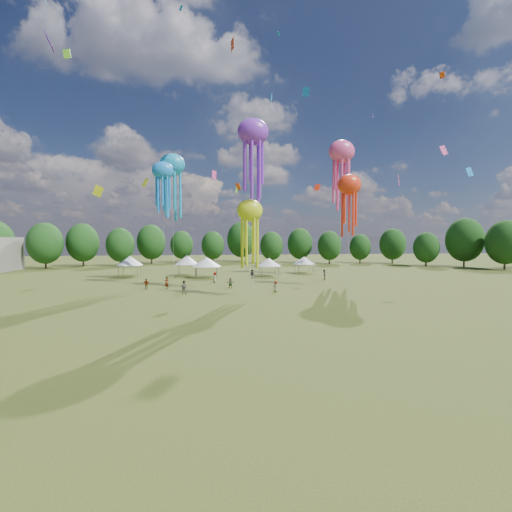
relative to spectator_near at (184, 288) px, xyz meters
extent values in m
plane|color=#384416|center=(9.59, -32.19, -0.93)|extent=(300.00, 300.00, 0.00)
imported|color=gray|center=(0.00, 0.00, 0.00)|extent=(1.06, 0.93, 1.86)
imported|color=gray|center=(4.43, 12.12, -0.04)|extent=(0.65, 0.92, 1.77)
imported|color=gray|center=(24.68, 13.71, -0.01)|extent=(1.02, 1.11, 1.84)
imported|color=gray|center=(11.70, 17.43, -0.09)|extent=(1.25, 1.01, 1.68)
imported|color=gray|center=(-5.87, 5.43, -0.14)|extent=(0.95, 0.45, 1.58)
imported|color=gray|center=(6.69, 5.22, -0.16)|extent=(1.47, 0.68, 1.53)
imported|color=gray|center=(-2.90, 5.39, 0.01)|extent=(0.80, 0.80, 1.87)
imported|color=gray|center=(12.73, 0.14, -0.15)|extent=(0.88, 0.89, 1.56)
cylinder|color=#47474C|center=(-14.00, 22.29, 0.16)|extent=(0.08, 0.08, 2.18)
cylinder|color=#47474C|center=(-14.00, 25.80, 0.16)|extent=(0.08, 0.08, 2.18)
cylinder|color=#47474C|center=(-10.48, 22.29, 0.16)|extent=(0.08, 0.08, 2.18)
cylinder|color=#47474C|center=(-10.48, 25.80, 0.16)|extent=(0.08, 0.08, 2.18)
cube|color=silver|center=(-12.24, 24.05, 1.31)|extent=(3.92, 3.92, 0.10)
cone|color=silver|center=(-12.24, 24.05, 2.29)|extent=(5.09, 5.09, 1.87)
cylinder|color=#47474C|center=(-2.67, 22.51, 0.19)|extent=(0.08, 0.08, 2.23)
cylinder|color=#47474C|center=(-2.67, 25.91, 0.19)|extent=(0.08, 0.08, 2.23)
cylinder|color=#47474C|center=(0.74, 22.51, 0.19)|extent=(0.08, 0.08, 2.23)
cylinder|color=#47474C|center=(0.74, 25.91, 0.19)|extent=(0.08, 0.08, 2.23)
cube|color=silver|center=(-0.97, 24.21, 1.35)|extent=(3.80, 3.80, 0.10)
cone|color=silver|center=(-0.97, 24.21, 2.35)|extent=(4.94, 4.94, 1.91)
cylinder|color=#47474C|center=(1.04, 18.17, 0.12)|extent=(0.08, 0.08, 2.10)
cylinder|color=#47474C|center=(1.04, 22.12, 0.12)|extent=(0.08, 0.08, 2.10)
cylinder|color=#47474C|center=(5.00, 18.17, 0.12)|extent=(0.08, 0.08, 2.10)
cylinder|color=#47474C|center=(5.00, 22.12, 0.12)|extent=(0.08, 0.08, 2.10)
cube|color=silver|center=(3.02, 20.14, 1.22)|extent=(4.35, 4.35, 0.10)
cone|color=silver|center=(3.02, 20.14, 2.17)|extent=(5.66, 5.66, 1.80)
cylinder|color=#47474C|center=(13.86, 19.40, 0.05)|extent=(0.08, 0.08, 1.95)
cylinder|color=#47474C|center=(13.86, 22.80, 0.05)|extent=(0.08, 0.08, 1.95)
cylinder|color=#47474C|center=(17.25, 19.40, 0.05)|extent=(0.08, 0.08, 1.95)
cylinder|color=#47474C|center=(17.25, 22.80, 0.05)|extent=(0.08, 0.08, 1.95)
cube|color=silver|center=(15.55, 21.10, 1.07)|extent=(3.79, 3.79, 0.10)
cone|color=silver|center=(15.55, 21.10, 1.96)|extent=(4.93, 4.93, 1.67)
cylinder|color=#47474C|center=(22.71, 24.32, 0.03)|extent=(0.08, 0.08, 1.92)
cylinder|color=#47474C|center=(22.71, 27.57, 0.03)|extent=(0.08, 0.08, 1.92)
cylinder|color=#47474C|center=(25.96, 24.32, 0.03)|extent=(0.08, 0.08, 1.92)
cylinder|color=#47474C|center=(25.96, 27.57, 0.03)|extent=(0.08, 0.08, 1.92)
cube|color=silver|center=(24.34, 25.94, 1.04)|extent=(3.65, 3.65, 0.10)
cone|color=silver|center=(24.34, 25.94, 1.92)|extent=(4.74, 4.74, 1.65)
ellipsoid|color=#1A84EE|center=(-3.80, 9.85, 17.59)|extent=(3.43, 2.40, 2.91)
cylinder|color=beige|center=(-3.80, 9.85, 8.33)|extent=(0.03, 0.03, 18.52)
ellipsoid|color=purple|center=(9.65, 0.96, 21.56)|extent=(4.38, 3.07, 3.72)
cylinder|color=beige|center=(9.65, 0.96, 10.32)|extent=(0.03, 0.03, 22.49)
ellipsoid|color=#FC3416|center=(25.14, 3.83, 15.04)|extent=(3.78, 2.65, 3.21)
cylinder|color=beige|center=(25.14, 3.83, 7.06)|extent=(0.03, 0.03, 15.97)
ellipsoid|color=#1899CD|center=(-2.77, 14.70, 19.65)|extent=(4.41, 3.08, 3.75)
cylinder|color=beige|center=(-2.77, 14.70, 9.36)|extent=(0.03, 0.03, 20.57)
ellipsoid|color=#D3DD16|center=(8.69, -3.03, 10.28)|extent=(3.36, 2.35, 2.86)
cylinder|color=beige|center=(8.69, -3.03, 4.68)|extent=(0.03, 0.03, 11.21)
ellipsoid|color=#E74489|center=(30.02, 19.12, 24.18)|extent=(5.33, 3.73, 4.53)
cylinder|color=beige|center=(30.02, 19.12, 11.63)|extent=(0.03, 0.03, 25.11)
cube|color=#1899CD|center=(13.12, 5.48, 28.28)|extent=(0.37, 0.86, 1.11)
cube|color=#E74489|center=(4.73, 26.82, 20.28)|extent=(1.02, 1.13, 1.88)
cube|color=purple|center=(39.81, 25.56, 33.92)|extent=(0.66, 0.77, 0.84)
cube|color=#FF470F|center=(8.24, 8.71, 15.13)|extent=(0.95, 1.04, 1.08)
cube|color=#1A84EE|center=(-18.81, 5.66, 39.62)|extent=(0.42, 0.98, 1.11)
cube|color=#1899CD|center=(-1.67, 24.24, 52.42)|extent=(0.91, 0.74, 1.25)
cube|color=#E74489|center=(38.16, -0.03, 19.79)|extent=(1.57, 0.63, 1.70)
cube|color=purple|center=(-13.14, -7.27, 27.40)|extent=(1.18, 1.56, 1.92)
cube|color=#FF470F|center=(7.22, 6.38, 36.26)|extent=(0.39, 1.51, 1.92)
cube|color=#D3DD16|center=(-10.70, 33.67, 19.43)|extent=(1.85, 1.32, 2.19)
cube|color=#67C821|center=(-12.53, -4.28, 27.75)|extent=(0.95, 0.20, 1.16)
cube|color=#1A84EE|center=(22.28, 18.28, 35.06)|extent=(1.13, 1.11, 1.80)
cube|color=#E74489|center=(44.56, 22.69, 19.41)|extent=(1.44, 1.60, 2.55)
cube|color=#FC3416|center=(28.20, 28.91, 18.48)|extent=(1.64, 1.29, 1.69)
cube|color=#FF470F|center=(33.85, -5.14, 28.05)|extent=(0.77, 0.55, 0.84)
cube|color=#D3DD16|center=(-17.58, 22.71, 15.85)|extent=(2.24, 0.46, 2.46)
cube|color=#67C821|center=(8.76, 17.69, 15.95)|extent=(0.62, 1.06, 1.42)
cube|color=#1A84EE|center=(44.32, 2.09, 17.21)|extent=(1.45, 0.51, 1.63)
cube|color=#1899CD|center=(17.37, 21.04, 47.17)|extent=(0.42, 0.93, 1.01)
cylinder|color=#38281C|center=(-37.58, 45.99, 0.75)|extent=(0.44, 0.44, 3.36)
ellipsoid|color=#1A4115|center=(-37.58, 45.99, 5.59)|extent=(8.40, 8.40, 10.51)
cylinder|color=#38281C|center=(-31.09, 53.30, 0.78)|extent=(0.44, 0.44, 3.41)
ellipsoid|color=#1A4115|center=(-31.09, 53.30, 5.68)|extent=(8.53, 8.53, 10.66)
cylinder|color=#38281C|center=(-21.01, 52.83, 0.60)|extent=(0.44, 0.44, 3.07)
ellipsoid|color=#1A4115|center=(-21.01, 52.83, 5.01)|extent=(7.66, 7.66, 9.58)
cylinder|color=#38281C|center=(-13.92, 61.14, 0.79)|extent=(0.44, 0.44, 3.43)
ellipsoid|color=#1A4115|center=(-13.92, 61.14, 5.72)|extent=(8.58, 8.58, 10.73)
cylinder|color=#38281C|center=(-5.17, 66.76, 0.55)|extent=(0.44, 0.44, 2.95)
ellipsoid|color=#1A4115|center=(-5.17, 66.76, 4.78)|extent=(7.37, 7.37, 9.21)
cylinder|color=#38281C|center=(4.90, 62.87, 0.52)|extent=(0.44, 0.44, 2.89)
ellipsoid|color=#1A4115|center=(4.90, 62.87, 4.68)|extent=(7.23, 7.23, 9.04)
cylinder|color=#38281C|center=(14.50, 67.30, 0.99)|extent=(0.44, 0.44, 3.84)
ellipsoid|color=#1A4115|center=(14.50, 67.30, 6.51)|extent=(9.60, 9.60, 11.99)
cylinder|color=#38281C|center=(22.78, 56.25, 0.49)|extent=(0.44, 0.44, 2.84)
ellipsoid|color=#1A4115|center=(22.78, 56.25, 4.58)|extent=(7.11, 7.11, 8.89)
cylinder|color=#38281C|center=(32.52, 58.84, 0.65)|extent=(0.44, 0.44, 3.16)
ellipsoid|color=#1A4115|center=(32.52, 58.84, 5.20)|extent=(7.91, 7.91, 9.88)
cylinder|color=#38281C|center=(40.28, 53.09, 0.51)|extent=(0.44, 0.44, 2.88)
ellipsoid|color=#1A4115|center=(40.28, 53.09, 4.66)|extent=(7.21, 7.21, 9.01)
cylinder|color=#38281C|center=(51.11, 55.05, 0.39)|extent=(0.44, 0.44, 2.63)
ellipsoid|color=#1A4115|center=(51.11, 55.05, 4.17)|extent=(6.57, 6.57, 8.22)
cylinder|color=#38281C|center=(60.11, 51.54, 0.64)|extent=(0.44, 0.44, 3.13)
ellipsoid|color=#1A4115|center=(60.11, 51.54, 5.13)|extent=(7.81, 7.81, 9.77)
cylinder|color=#38281C|center=(63.23, 39.62, 0.43)|extent=(0.44, 0.44, 2.72)
ellipsoid|color=#1A4115|center=(63.23, 39.62, 4.34)|extent=(6.80, 6.80, 8.50)
cylinder|color=#38281C|center=(72.55, 36.73, 0.98)|extent=(0.44, 0.44, 3.81)
ellipsoid|color=#1A4115|center=(72.55, 36.73, 6.45)|extent=(9.52, 9.52, 11.90)
cylinder|color=#38281C|center=(76.16, 27.60, 0.83)|extent=(0.44, 0.44, 3.51)
ellipsoid|color=#1A4115|center=(76.16, 27.60, 5.87)|extent=(8.78, 8.78, 10.97)
camera|label=1|loc=(3.26, -46.80, 6.53)|focal=23.84mm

